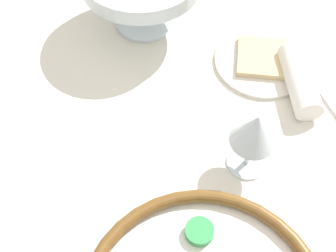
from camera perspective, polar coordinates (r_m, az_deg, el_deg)
name	(u,v)px	position (r m, az deg, el deg)	size (l,w,h in m)	color
dining_table	(170,237)	(1.09, 0.21, -13.41)	(1.19, 0.82, 0.70)	silver
wine_glass	(255,131)	(0.70, 10.55, -0.62)	(0.07, 0.07, 0.13)	silver
bread_plate	(263,60)	(0.91, 11.46, 7.90)	(0.18, 0.18, 0.02)	silver
napkin_roll	(300,80)	(0.87, 15.75, 5.37)	(0.15, 0.06, 0.05)	white
spoon	(321,88)	(0.90, 18.20, 4.38)	(0.16, 0.08, 0.01)	silver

